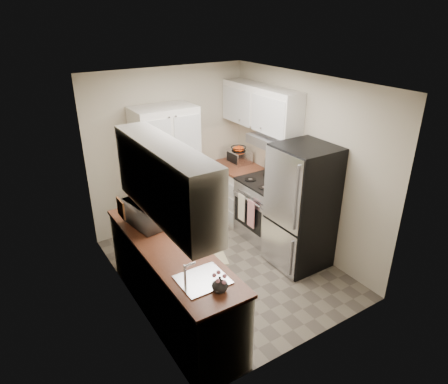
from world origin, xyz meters
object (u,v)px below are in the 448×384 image
object	(u,v)px
pantry_cabinet	(167,173)
electric_range	(265,208)
refrigerator	(302,207)
microwave	(148,213)
toaster_oven	(239,157)
wine_bottle	(142,206)

from	to	relation	value
pantry_cabinet	electric_range	xyz separation A→B (m)	(1.17, -0.93, -0.52)
pantry_cabinet	refrigerator	world-z (taller)	pantry_cabinet
pantry_cabinet	refrigerator	distance (m)	2.07
microwave	toaster_oven	size ratio (longest dim) A/B	1.47
microwave	wine_bottle	bearing A→B (deg)	-16.41
toaster_oven	pantry_cabinet	bearing A→B (deg)	177.66
wine_bottle	toaster_oven	size ratio (longest dim) A/B	0.72
pantry_cabinet	refrigerator	xyz separation A→B (m)	(1.14, -1.73, -0.15)
toaster_oven	electric_range	bearing A→B (deg)	-97.73
refrigerator	microwave	xyz separation A→B (m)	(-1.93, 0.54, 0.22)
microwave	toaster_oven	world-z (taller)	microwave
microwave	toaster_oven	xyz separation A→B (m)	(2.08, 1.14, -0.04)
refrigerator	microwave	bearing A→B (deg)	164.34
refrigerator	toaster_oven	world-z (taller)	refrigerator
electric_range	microwave	xyz separation A→B (m)	(-1.97, -0.26, 0.59)
wine_bottle	toaster_oven	xyz separation A→B (m)	(2.05, 0.89, -0.03)
pantry_cabinet	microwave	distance (m)	1.43
pantry_cabinet	wine_bottle	xyz separation A→B (m)	(-0.77, -0.93, 0.05)
refrigerator	wine_bottle	distance (m)	2.07
electric_range	refrigerator	world-z (taller)	refrigerator
refrigerator	toaster_oven	bearing A→B (deg)	85.01
electric_range	wine_bottle	world-z (taller)	wine_bottle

